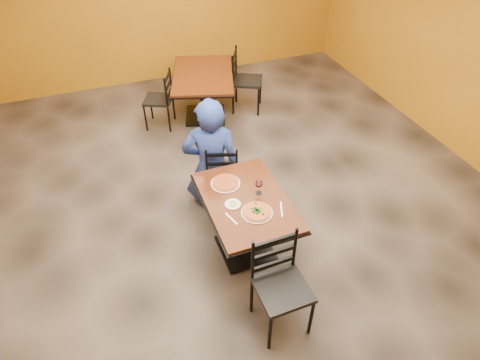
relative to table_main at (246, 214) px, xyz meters
name	(u,v)px	position (x,y,z in m)	size (l,w,h in m)	color
floor	(230,220)	(0.00, 0.50, -0.56)	(7.00, 8.00, 0.01)	black
table_main	(246,214)	(0.00, 0.00, 0.00)	(0.83, 1.23, 0.75)	#56290D
table_second	(204,85)	(0.41, 2.88, 0.01)	(1.30, 1.59, 0.75)	#56290D
chair_main_near	(283,290)	(-0.02, -0.95, -0.06)	(0.45, 0.45, 1.00)	black
chair_main_far	(222,170)	(0.05, 0.93, -0.13)	(0.38, 0.38, 0.85)	black
chair_second_left	(158,100)	(-0.32, 2.88, -0.11)	(0.40, 0.40, 0.89)	black
chair_second_right	(247,81)	(1.14, 2.88, -0.06)	(0.45, 0.45, 1.00)	black
diner	(211,153)	(-0.08, 0.94, 0.15)	(0.68, 0.45, 1.41)	navy
plate_main	(257,213)	(0.03, -0.21, 0.20)	(0.31, 0.31, 0.01)	white
pizza_main	(257,211)	(0.03, -0.21, 0.21)	(0.28, 0.28, 0.02)	maroon
plate_far	(225,183)	(-0.11, 0.31, 0.20)	(0.31, 0.31, 0.01)	white
pizza_far	(225,182)	(-0.11, 0.31, 0.21)	(0.28, 0.28, 0.02)	#BC6324
side_plate	(233,204)	(-0.15, -0.02, 0.20)	(0.16, 0.16, 0.01)	white
dip	(233,204)	(-0.15, -0.02, 0.21)	(0.09, 0.09, 0.01)	tan
wine_glass	(259,186)	(0.16, 0.05, 0.28)	(0.08, 0.08, 0.18)	white
fork	(231,219)	(-0.23, -0.20, 0.20)	(0.01, 0.19, 0.00)	silver
knife	(281,209)	(0.27, -0.25, 0.20)	(0.01, 0.21, 0.00)	silver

